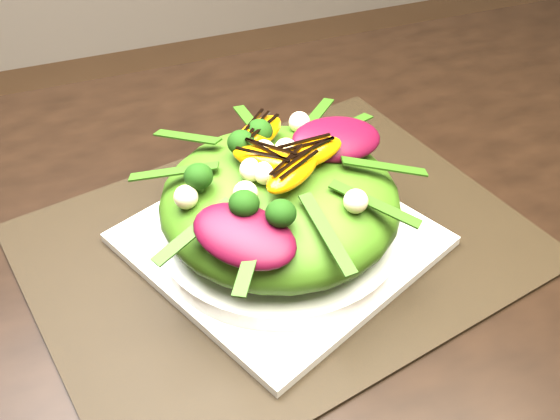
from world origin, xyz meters
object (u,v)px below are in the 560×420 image
object	(u,v)px
plate_base	(280,239)
orange_segment	(263,142)
salad_bowl	(280,229)
lettuce_mound	(280,201)
dining_table	(427,283)
placemat	(280,244)

from	to	relation	value
plate_base	orange_segment	xyz separation A→B (m)	(-0.00, 0.03, 0.09)
salad_bowl	orange_segment	world-z (taller)	orange_segment
orange_segment	lettuce_mound	bearing A→B (deg)	-82.82
lettuce_mound	dining_table	bearing A→B (deg)	-32.51
dining_table	salad_bowl	xyz separation A→B (m)	(-0.12, 0.08, 0.04)
dining_table	lettuce_mound	distance (m)	0.16
dining_table	lettuce_mound	bearing A→B (deg)	147.49
lettuce_mound	orange_segment	bearing A→B (deg)	97.18
plate_base	orange_segment	bearing A→B (deg)	97.18
placemat	orange_segment	bearing A→B (deg)	97.18
dining_table	orange_segment	size ratio (longest dim) A/B	23.75
placemat	orange_segment	distance (m)	0.10
placemat	salad_bowl	distance (m)	0.02
plate_base	salad_bowl	size ratio (longest dim) A/B	1.05
placemat	plate_base	xyz separation A→B (m)	(0.00, -0.00, 0.01)
dining_table	salad_bowl	distance (m)	0.15
placemat	lettuce_mound	distance (m)	0.05
plate_base	salad_bowl	xyz separation A→B (m)	(0.00, 0.00, 0.01)
plate_base	salad_bowl	distance (m)	0.01
dining_table	lettuce_mound	world-z (taller)	dining_table
placemat	orange_segment	xyz separation A→B (m)	(-0.00, 0.03, 0.10)
salad_bowl	orange_segment	bearing A→B (deg)	97.18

